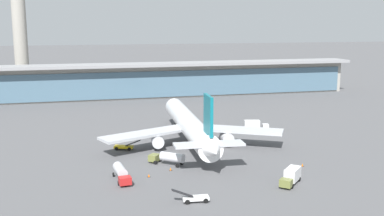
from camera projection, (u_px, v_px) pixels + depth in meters
The scene contains 13 objects.
ground_plane at pixel (206, 147), 121.12m from camera, with size 1200.00×1200.00×0.00m, color #515154.
airliner_on_stand at pixel (190, 125), 122.43m from camera, with size 48.34×62.99×16.77m.
service_truck_near_nose_olive at pixel (168, 157), 105.27m from camera, with size 8.04×7.25×2.95m.
service_truck_under_wing_olive at pixel (291, 176), 92.68m from camera, with size 6.73×6.84×3.10m.
service_truck_mid_apron_red at pixel (121, 172), 94.71m from camera, with size 3.21×8.78×2.95m.
service_truck_by_tail_white at pixel (195, 198), 83.32m from camera, with size 6.89×2.27×2.70m.
service_truck_on_taxiway_white at pixel (255, 125), 139.00m from camera, with size 7.64×4.05×3.10m.
service_truck_at_far_stand_yellow at pixel (124, 147), 117.94m from camera, with size 6.85×3.64×2.70m.
terminal_building at pixel (152, 80), 199.53m from camera, with size 183.60×12.80×15.20m.
control_tower at pixel (18, 1), 212.23m from camera, with size 12.00×12.00×77.43m.
safety_cone_alpha at pixel (302, 165), 104.30m from camera, with size 0.62×0.62×0.70m.
safety_cone_bravo at pixel (149, 176), 97.06m from camera, with size 0.62×0.62×0.70m.
safety_cone_charlie at pixel (171, 169), 101.37m from camera, with size 0.62×0.62×0.70m.
Camera 1 is at (-32.94, -112.59, 32.03)m, focal length 42.95 mm.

